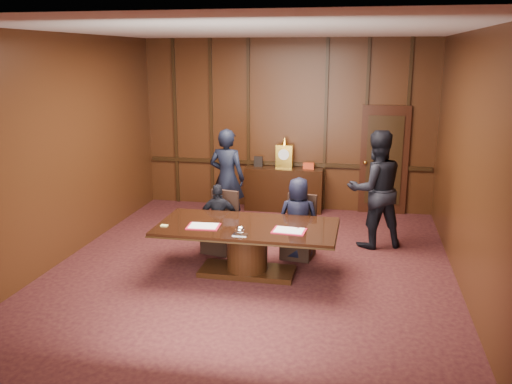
% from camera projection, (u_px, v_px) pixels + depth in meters
% --- Properties ---
extents(room, '(7.00, 7.04, 3.50)m').
position_uv_depth(room, '(258.00, 156.00, 7.97)').
color(room, black).
rests_on(room, ground).
extents(sideboard, '(1.60, 0.45, 1.54)m').
position_uv_depth(sideboard, '(284.00, 187.00, 11.25)').
color(sideboard, black).
rests_on(sideboard, ground).
extents(conference_table, '(2.62, 1.32, 0.76)m').
position_uv_depth(conference_table, '(247.00, 241.00, 7.94)').
color(conference_table, black).
rests_on(conference_table, ground).
extents(folder_left, '(0.48, 0.36, 0.02)m').
position_uv_depth(folder_left, '(203.00, 226.00, 7.81)').
color(folder_left, '#B9112B').
rests_on(folder_left, conference_table).
extents(folder_right, '(0.48, 0.36, 0.02)m').
position_uv_depth(folder_right, '(289.00, 231.00, 7.61)').
color(folder_right, '#B9112B').
rests_on(folder_right, conference_table).
extents(inkstand, '(0.20, 0.14, 0.12)m').
position_uv_depth(inkstand, '(240.00, 231.00, 7.44)').
color(inkstand, white).
rests_on(inkstand, conference_table).
extents(notepad, '(0.10, 0.08, 0.01)m').
position_uv_depth(notepad, '(164.00, 225.00, 7.84)').
color(notepad, '#F8E879').
rests_on(notepad, conference_table).
extents(chair_left, '(0.57, 0.57, 0.99)m').
position_uv_depth(chair_left, '(221.00, 234.00, 8.95)').
color(chair_left, black).
rests_on(chair_left, ground).
extents(chair_right, '(0.54, 0.54, 0.99)m').
position_uv_depth(chair_right, '(299.00, 239.00, 8.70)').
color(chair_right, black).
rests_on(chair_right, ground).
extents(signatory_left, '(0.73, 0.46, 1.15)m').
position_uv_depth(signatory_left, '(219.00, 219.00, 8.81)').
color(signatory_left, black).
rests_on(signatory_left, ground).
extents(signatory_right, '(0.68, 0.48, 1.32)m').
position_uv_depth(signatory_right, '(298.00, 219.00, 8.54)').
color(signatory_right, black).
rests_on(signatory_right, ground).
extents(witness_left, '(0.73, 0.53, 1.86)m').
position_uv_depth(witness_left, '(227.00, 178.00, 10.08)').
color(witness_left, black).
rests_on(witness_left, ground).
extents(witness_right, '(1.17, 1.05, 1.98)m').
position_uv_depth(witness_right, '(375.00, 189.00, 9.02)').
color(witness_right, black).
rests_on(witness_right, ground).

